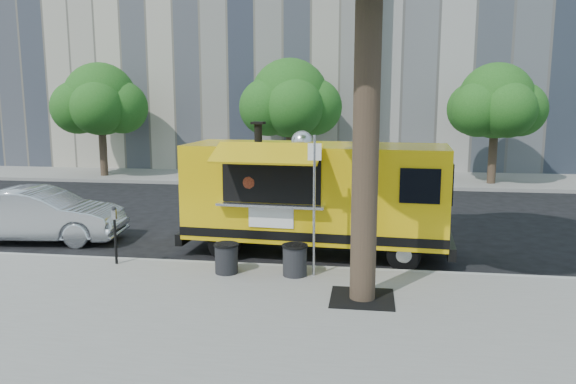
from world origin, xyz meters
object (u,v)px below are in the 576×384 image
object	(u,v)px
far_tree_a	(100,99)
sedan	(39,215)
food_truck	(314,194)
far_tree_c	(496,101)
trash_bin_right	(295,259)
far_tree_b	(290,98)
sign_post	(314,197)
parking_meter	(115,228)
trash_bin_left	(226,257)

from	to	relation	value
far_tree_a	sedan	distance (m)	12.49
food_truck	sedan	distance (m)	7.60
far_tree_c	trash_bin_right	xyz separation A→B (m)	(-6.85, -14.00, -3.21)
far_tree_a	far_tree_c	world-z (taller)	far_tree_a
far_tree_b	food_truck	bearing A→B (deg)	-79.06
sign_post	trash_bin_right	size ratio (longest dim) A/B	4.47
far_tree_b	food_truck	size ratio (longest dim) A/B	0.81
sign_post	parking_meter	bearing A→B (deg)	177.48
sedan	trash_bin_left	bearing A→B (deg)	-118.68
sedan	trash_bin_right	bearing A→B (deg)	-114.16
food_truck	trash_bin_left	xyz separation A→B (m)	(-1.68, -2.21, -1.05)
far_tree_a	trash_bin_left	distance (m)	17.28
far_tree_c	trash_bin_right	bearing A→B (deg)	-116.08
far_tree_c	sign_post	distance (m)	15.48
sign_post	food_truck	world-z (taller)	food_truck
food_truck	trash_bin_right	bearing A→B (deg)	-91.40
sedan	trash_bin_left	distance (m)	6.36
sign_post	food_truck	bearing A→B (deg)	95.52
parking_meter	trash_bin_right	xyz separation A→B (m)	(4.15, -0.25, -0.48)
parking_meter	food_truck	xyz separation A→B (m)	(4.34, 1.92, 0.56)
food_truck	far_tree_c	bearing A→B (deg)	64.37
trash_bin_left	food_truck	bearing A→B (deg)	52.77
trash_bin_right	parking_meter	bearing A→B (deg)	176.60
far_tree_a	food_truck	xyz separation A→B (m)	(11.34, -11.73, -2.23)
food_truck	sign_post	bearing A→B (deg)	-80.75
parking_meter	sedan	size ratio (longest dim) A/B	0.30
sign_post	food_truck	size ratio (longest dim) A/B	0.44
far_tree_a	food_truck	distance (m)	16.47
far_tree_c	trash_bin_left	distance (m)	16.64
far_tree_b	trash_bin_right	bearing A→B (deg)	-81.45
far_tree_a	sign_post	world-z (taller)	far_tree_a
far_tree_a	parking_meter	bearing A→B (deg)	-62.85
trash_bin_right	sign_post	bearing A→B (deg)	6.66
far_tree_c	parking_meter	world-z (taller)	far_tree_c
sign_post	far_tree_b	bearing A→B (deg)	100.15
food_truck	trash_bin_right	xyz separation A→B (m)	(-0.19, -2.17, -1.04)
far_tree_c	trash_bin_right	world-z (taller)	far_tree_c
far_tree_b	parking_meter	distance (m)	14.48
far_tree_a	trash_bin_right	xyz separation A→B (m)	(11.15, -13.90, -3.27)
sign_post	sedan	size ratio (longest dim) A/B	0.67
trash_bin_left	trash_bin_right	distance (m)	1.49
parking_meter	trash_bin_left	world-z (taller)	parking_meter
far_tree_c	trash_bin_left	bearing A→B (deg)	-120.70
far_tree_b	sign_post	xyz separation A→B (m)	(2.55, -14.25, -1.98)
far_tree_c	sign_post	xyz separation A→B (m)	(-6.45, -13.95, -1.87)
far_tree_a	far_tree_b	world-z (taller)	far_tree_b
far_tree_c	parking_meter	distance (m)	17.82
far_tree_b	far_tree_c	size ratio (longest dim) A/B	1.06
parking_meter	trash_bin_right	world-z (taller)	parking_meter
far_tree_a	sign_post	distance (m)	18.14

